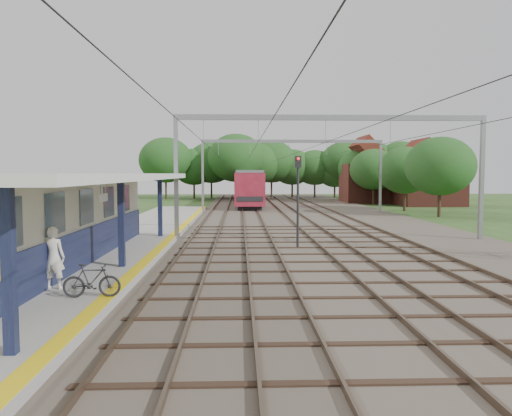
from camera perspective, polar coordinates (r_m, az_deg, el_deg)
name	(u,v)px	position (r m, az deg, el deg)	size (l,w,h in m)	color
ground	(300,322)	(13.10, 5.09, -12.86)	(160.00, 160.00, 0.00)	#2D4C1E
ballast_bed	(304,217)	(42.96, 5.50, -1.05)	(18.00, 90.00, 0.10)	#473D33
platform	(127,242)	(27.34, -14.51, -3.76)	(5.00, 52.00, 0.35)	gray
yellow_stripe	(170,238)	(26.92, -9.83, -3.42)	(0.45, 52.00, 0.01)	yellow
station_building	(50,219)	(20.85, -22.51, -1.13)	(3.41, 18.00, 3.40)	beige
canopy	(69,177)	(19.46, -20.60, 3.29)	(6.40, 20.00, 3.44)	#101634
rail_tracks	(275,216)	(42.70, 2.17, -0.90)	(11.80, 88.00, 0.15)	brown
catenary_system	(304,151)	(38.08, 5.55, 6.53)	(17.22, 88.00, 7.00)	gray
tree_band	(278,165)	(69.78, 2.51, 4.88)	(31.72, 30.88, 8.82)	#382619
house_near	(429,180)	(62.65, 19.19, 3.00)	(7.00, 6.12, 7.89)	brown
house_far	(374,178)	(66.79, 13.32, 3.37)	(8.00, 6.12, 8.66)	brown
person	(53,258)	(16.09, -22.16, -5.27)	(0.68, 0.45, 1.88)	silver
bicycle	(92,281)	(14.68, -18.26, -7.89)	(0.44, 1.57, 0.95)	black
train	(247,185)	(67.89, -1.05, 2.65)	(3.07, 38.28, 4.03)	black
signal_post	(298,189)	(24.72, 4.81, 2.14)	(0.33, 0.28, 4.66)	black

